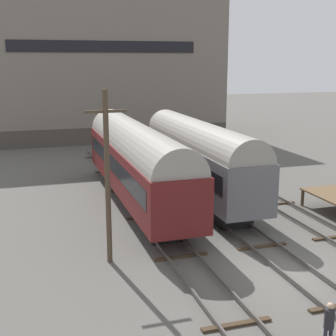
{
  "coord_description": "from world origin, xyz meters",
  "views": [
    {
      "loc": [
        -10.82,
        -16.23,
        9.02
      ],
      "look_at": [
        -2.11,
        11.88,
        2.2
      ],
      "focal_mm": 50.0,
      "sensor_mm": 36.0,
      "label": 1
    }
  ],
  "objects_px": {
    "utility_pole": "(107,175)",
    "train_car_grey": "(199,155)",
    "train_car_maroon": "(136,159)",
    "person_worker": "(329,322)"
  },
  "relations": [
    {
      "from": "train_car_grey",
      "to": "utility_pole",
      "type": "distance_m",
      "value": 11.21
    },
    {
      "from": "train_car_maroon",
      "to": "train_car_grey",
      "type": "bearing_deg",
      "value": -0.31
    },
    {
      "from": "train_car_grey",
      "to": "person_worker",
      "type": "bearing_deg",
      "value": -97.0
    },
    {
      "from": "utility_pole",
      "to": "train_car_maroon",
      "type": "bearing_deg",
      "value": 68.65
    },
    {
      "from": "train_car_maroon",
      "to": "person_worker",
      "type": "bearing_deg",
      "value": -82.86
    },
    {
      "from": "utility_pole",
      "to": "person_worker",
      "type": "bearing_deg",
      "value": -58.31
    },
    {
      "from": "train_car_maroon",
      "to": "person_worker",
      "type": "distance_m",
      "value": 17.27
    },
    {
      "from": "utility_pole",
      "to": "train_car_grey",
      "type": "bearing_deg",
      "value": 47.97
    },
    {
      "from": "train_car_maroon",
      "to": "train_car_grey",
      "type": "distance_m",
      "value": 4.22
    },
    {
      "from": "train_car_maroon",
      "to": "train_car_grey",
      "type": "relative_size",
      "value": 1.18
    }
  ]
}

